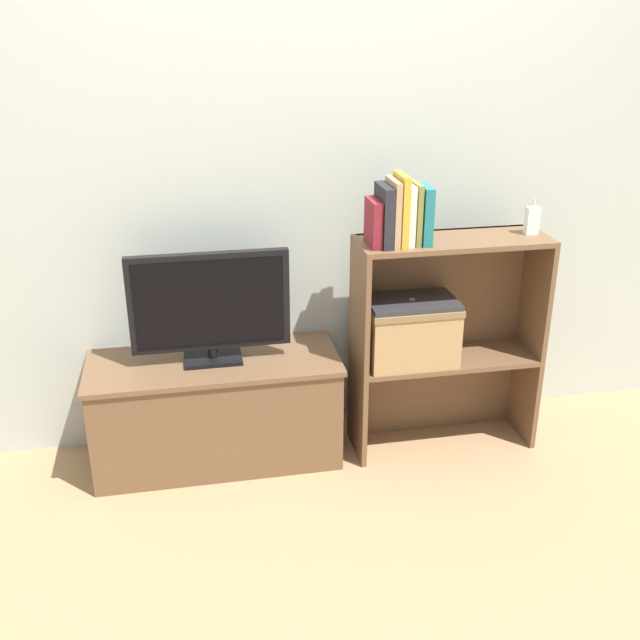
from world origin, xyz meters
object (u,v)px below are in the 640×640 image
tv (210,305)px  book_charcoal (384,215)px  book_mustard (401,210)px  tv_stand (216,410)px  book_maroon (373,223)px  baby_monitor (532,220)px  book_tan (393,212)px  book_ivory (408,214)px  book_teal (424,214)px  storage_basket_left (410,331)px  laptop (412,302)px  book_olive (415,213)px

tv → book_charcoal: 0.73m
book_mustard → tv_stand: bearing=173.1°
book_maroon → book_charcoal: size_ratio=0.77×
baby_monitor → book_tan: bearing=-177.3°
tv → book_ivory: book_ivory is taller
book_mustard → book_teal: bearing=0.0°
tv_stand → storage_basket_left: bearing=-5.4°
book_mustard → laptop: book_mustard is taller
book_maroon → book_teal: bearing=0.0°
book_teal → tv: bearing=174.0°
book_tan → laptop: 0.37m
tv_stand → book_teal: book_teal is taller
book_tan → baby_monitor: size_ratio=1.77×
laptop → tv_stand: bearing=174.6°
tv_stand → tv: bearing=-90.0°
baby_monitor → laptop: (-0.47, -0.01, -0.29)m
book_mustard → book_tan: bearing=180.0°
tv → book_ivory: 0.81m
book_maroon → book_olive: bearing=0.0°
tv_stand → book_charcoal: book_charcoal is taller
laptop → book_olive: bearing=-124.6°
tv → storage_basket_left: 0.78m
baby_monitor → storage_basket_left: (-0.47, -0.01, -0.42)m
book_teal → baby_monitor: book_teal is taller
tv → tv_stand: bearing=90.0°
tv → baby_monitor: 1.27m
book_olive → storage_basket_left: 0.47m
book_charcoal → book_teal: book_charcoal is taller
book_teal → storage_basket_left: bearing=154.1°
book_teal → laptop: book_teal is taller
book_charcoal → tv_stand: bearing=172.5°
tv_stand → book_ivory: size_ratio=4.37×
book_maroon → book_ivory: book_ivory is taller
book_charcoal → book_tan: bearing=0.0°
book_olive → laptop: (0.01, 0.01, -0.35)m
book_tan → book_mustard: 0.03m
book_charcoal → baby_monitor: 0.60m
baby_monitor → laptop: bearing=-178.2°
book_teal → laptop: size_ratio=0.62×
book_ivory → book_tan: bearing=180.0°
tv_stand → book_tan: bearing=-7.2°
book_tan → baby_monitor: 0.57m
book_tan → book_mustard: (0.03, 0.00, 0.01)m
tv → book_teal: 0.86m
book_mustard → book_teal: size_ratio=1.21×
book_ivory → baby_monitor: size_ratio=1.64×
tv_stand → book_teal: (0.79, -0.08, 0.78)m
tv_stand → tv: size_ratio=1.62×
book_tan → tv: bearing=173.0°
tv_stand → baby_monitor: (1.24, -0.06, 0.73)m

